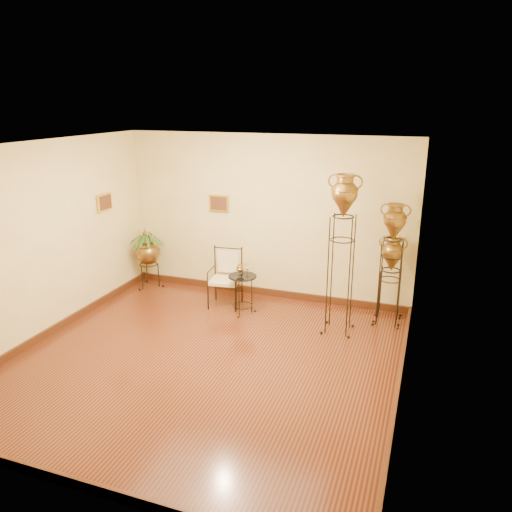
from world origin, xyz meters
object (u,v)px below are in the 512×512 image
(armchair, at_px, (225,278))
(side_table, at_px, (242,294))
(amphora_mid, at_px, (391,264))
(planter_urn, at_px, (148,250))
(amphora_tall, at_px, (341,253))

(armchair, distance_m, side_table, 0.45)
(amphora_mid, height_order, planter_urn, amphora_mid)
(planter_urn, relative_size, armchair, 1.32)
(amphora_tall, relative_size, armchair, 2.46)
(amphora_tall, height_order, planter_urn, amphora_tall)
(planter_urn, height_order, side_table, planter_urn)
(planter_urn, xyz_separation_m, armchair, (1.67, -0.35, -0.23))
(amphora_mid, bearing_deg, amphora_tall, -140.93)
(side_table, bearing_deg, armchair, 153.69)
(armchair, height_order, side_table, armchair)
(amphora_tall, distance_m, planter_urn, 3.73)
(amphora_mid, relative_size, planter_urn, 1.50)
(amphora_tall, bearing_deg, amphora_mid, 39.07)
(amphora_tall, height_order, amphora_mid, amphora_tall)
(amphora_tall, xyz_separation_m, side_table, (-1.58, 0.12, -0.88))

